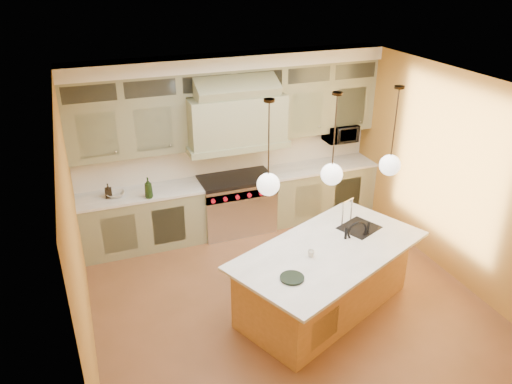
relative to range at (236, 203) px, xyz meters
name	(u,v)px	position (x,y,z in m)	size (l,w,h in m)	color
floor	(288,302)	(0.00, -2.14, -0.49)	(5.00, 5.00, 0.00)	brown
ceiling	(295,90)	(0.00, -2.14, 2.41)	(5.00, 5.00, 0.00)	white
wall_back	(229,142)	(0.00, 0.36, 0.96)	(5.00, 5.00, 0.00)	#AE7A2F
wall_front	(419,341)	(0.00, -4.64, 0.96)	(5.00, 5.00, 0.00)	#AE7A2F
wall_left	(77,245)	(-2.50, -2.14, 0.96)	(5.00, 5.00, 0.00)	#AE7A2F
wall_right	(456,178)	(2.50, -2.14, 0.96)	(5.00, 5.00, 0.00)	#AE7A2F
back_cabinetry	(234,148)	(0.00, 0.09, 0.94)	(5.00, 0.77, 2.90)	gray
range	(236,203)	(0.00, 0.00, 0.00)	(1.20, 0.74, 0.96)	silver
kitchen_island	(325,277)	(0.41, -2.38, -0.01)	(2.85, 2.24, 1.35)	#A8783B
counter_stool	(360,259)	(0.90, -2.41, 0.16)	(0.40, 0.40, 1.14)	black
microwave	(340,133)	(1.95, 0.11, 0.96)	(0.54, 0.37, 0.30)	black
oil_bottle_a	(148,188)	(-1.45, -0.22, 0.62)	(0.12, 0.13, 0.32)	black
oil_bottle_b	(108,191)	(-2.01, 0.01, 0.56)	(0.10, 0.10, 0.22)	black
fruit_bowl	(116,194)	(-1.91, 0.01, 0.49)	(0.27, 0.27, 0.07)	beige
cup	(311,253)	(0.12, -2.50, 0.48)	(0.09, 0.09, 0.08)	silver
pendant_left	(268,182)	(-0.40, -2.38, 1.46)	(0.26, 0.26, 1.11)	#2D2319
pendant_center	(332,172)	(0.40, -2.38, 1.46)	(0.26, 0.26, 1.11)	#2D2319
pendant_right	(390,163)	(1.20, -2.38, 1.46)	(0.26, 0.26, 1.11)	#2D2319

